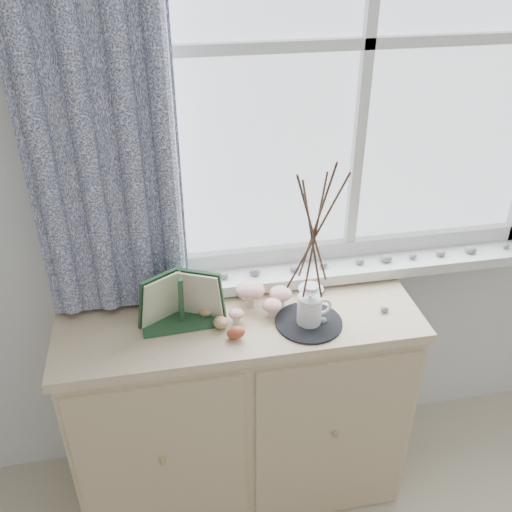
# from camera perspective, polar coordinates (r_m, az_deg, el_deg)

# --- Properties ---
(sideboard) EXTENTS (1.20, 0.45, 0.85)m
(sideboard) POSITION_cam_1_polar(r_m,az_deg,el_deg) (2.18, -1.56, -14.75)
(sideboard) COLOR beige
(sideboard) RESTS_ON ground
(botanical_book) EXTENTS (0.31, 0.15, 0.21)m
(botanical_book) POSITION_cam_1_polar(r_m,az_deg,el_deg) (1.79, -7.45, -4.67)
(botanical_book) COLOR #204328
(botanical_book) RESTS_ON sideboard
(toadstool_cluster) EXTENTS (0.22, 0.15, 0.09)m
(toadstool_cluster) POSITION_cam_1_polar(r_m,az_deg,el_deg) (1.89, 0.45, -4.04)
(toadstool_cluster) COLOR silver
(toadstool_cluster) RESTS_ON sideboard
(wooden_eggs) EXTENTS (0.13, 0.17, 0.06)m
(wooden_eggs) POSITION_cam_1_polar(r_m,az_deg,el_deg) (1.83, -3.57, -6.57)
(wooden_eggs) COLOR tan
(wooden_eggs) RESTS_ON sideboard
(songbird_figurine) EXTENTS (0.13, 0.09, 0.06)m
(songbird_figurine) POSITION_cam_1_polar(r_m,az_deg,el_deg) (1.94, -6.08, -4.12)
(songbird_figurine) COLOR white
(songbird_figurine) RESTS_ON sideboard
(crocheted_doily) EXTENTS (0.22, 0.22, 0.01)m
(crocheted_doily) POSITION_cam_1_polar(r_m,az_deg,el_deg) (1.87, 5.29, -6.62)
(crocheted_doily) COLOR black
(crocheted_doily) RESTS_ON sideboard
(twig_pitcher) EXTENTS (0.23, 0.23, 0.60)m
(twig_pitcher) POSITION_cam_1_polar(r_m,az_deg,el_deg) (1.68, 5.86, 2.58)
(twig_pitcher) COLOR white
(twig_pitcher) RESTS_ON crocheted_doily
(sideboard_pebbles) EXTENTS (0.33, 0.23, 0.02)m
(sideboard_pebbles) POSITION_cam_1_polar(r_m,az_deg,el_deg) (1.95, 7.14, -4.59)
(sideboard_pebbles) COLOR gray
(sideboard_pebbles) RESTS_ON sideboard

